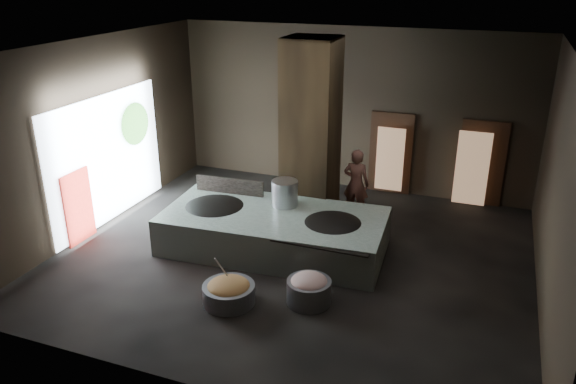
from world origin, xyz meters
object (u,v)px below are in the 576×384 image
at_px(wok_right, 333,227).
at_px(veg_basin, 229,294).
at_px(hearth_platform, 274,231).
at_px(cook, 356,184).
at_px(wok_left, 215,210).
at_px(meat_basin, 309,291).
at_px(stock_pot, 285,194).

height_order(wok_right, veg_basin, wok_right).
bearing_deg(hearth_platform, cook, 57.91).
bearing_deg(veg_basin, wok_left, 122.65).
xyz_separation_m(hearth_platform, wok_right, (1.35, 0.05, 0.32)).
xyz_separation_m(hearth_platform, meat_basin, (1.44, -1.80, -0.20)).
bearing_deg(hearth_platform, wok_left, 178.46).
relative_size(hearth_platform, meat_basin, 5.80).
bearing_deg(meat_basin, veg_basin, -158.99).
height_order(wok_right, meat_basin, wok_right).
bearing_deg(stock_pot, veg_basin, -90.56).
xyz_separation_m(wok_right, cook, (-0.07, 2.29, 0.15)).
bearing_deg(hearth_platform, veg_basin, -92.98).
bearing_deg(cook, wok_left, 43.90).
bearing_deg(veg_basin, cook, 75.02).
relative_size(stock_pot, meat_basin, 0.76).
xyz_separation_m(stock_pot, cook, (1.23, 1.79, -0.23)).
height_order(wok_left, stock_pot, stock_pot).
bearing_deg(stock_pot, cook, 55.63).
height_order(hearth_platform, wok_right, wok_right).
bearing_deg(meat_basin, cook, 92.30).
xyz_separation_m(wok_left, veg_basin, (1.47, -2.30, -0.57)).
bearing_deg(veg_basin, wok_right, 61.01).
xyz_separation_m(hearth_platform, wok_left, (-1.45, -0.05, 0.32)).
bearing_deg(wok_right, stock_pot, 158.96).
distance_m(hearth_platform, wok_left, 1.49).
distance_m(hearth_platform, veg_basin, 2.36).
relative_size(hearth_platform, veg_basin, 4.92).
height_order(hearth_platform, stock_pot, stock_pot).
height_order(stock_pot, meat_basin, stock_pot).
relative_size(wok_left, meat_basin, 1.83).
bearing_deg(meat_basin, wok_left, 148.81).
bearing_deg(cook, veg_basin, 77.64).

